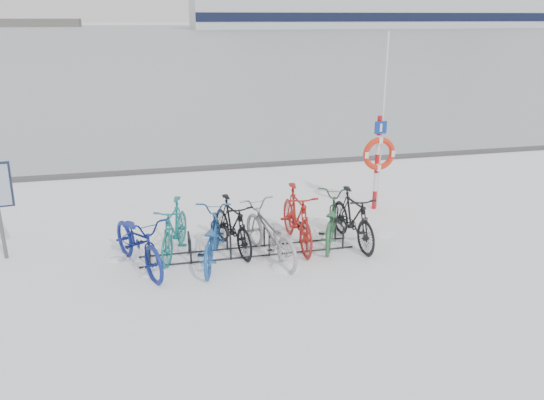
{
  "coord_description": "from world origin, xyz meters",
  "views": [
    {
      "loc": [
        -1.6,
        -8.96,
        4.2
      ],
      "look_at": [
        0.6,
        0.6,
        0.8
      ],
      "focal_mm": 35.0,
      "sensor_mm": 36.0,
      "label": 1
    }
  ],
  "objects": [
    {
      "name": "bike_2",
      "position": [
        -0.71,
        -0.21,
        0.49
      ],
      "size": [
        1.07,
        1.98,
        0.98
      ],
      "primitive_type": "imported",
      "rotation": [
        0.0,
        0.0,
        2.91
      ],
      "color": "#1D4B8C",
      "rests_on": "ground"
    },
    {
      "name": "bike_0",
      "position": [
        -1.97,
        -0.15,
        0.53
      ],
      "size": [
        1.43,
        2.16,
        1.07
      ],
      "primitive_type": "imported",
      "rotation": [
        0.0,
        0.0,
        0.39
      ],
      "color": "navy",
      "rests_on": "ground"
    },
    {
      "name": "ice_sheet",
      "position": [
        0.0,
        155.0,
        0.01
      ],
      "size": [
        400.0,
        298.0,
        0.02
      ],
      "primitive_type": "cube",
      "color": "#95A0A8",
      "rests_on": "ground"
    },
    {
      "name": "bike_7",
      "position": [
        2.08,
        0.02,
        0.55
      ],
      "size": [
        0.67,
        1.86,
        1.1
      ],
      "primitive_type": "imported",
      "rotation": [
        0.0,
        0.0,
        0.08
      ],
      "color": "black",
      "rests_on": "ground"
    },
    {
      "name": "bike_rack",
      "position": [
        0.0,
        0.0,
        0.18
      ],
      "size": [
        4.0,
        0.48,
        0.46
      ],
      "color": "black",
      "rests_on": "ground"
    },
    {
      "name": "ground",
      "position": [
        0.0,
        0.0,
        0.0
      ],
      "size": [
        900.0,
        900.0,
        0.0
      ],
      "primitive_type": "plane",
      "color": "white",
      "rests_on": "ground"
    },
    {
      "name": "quay_edge",
      "position": [
        0.0,
        5.9,
        0.05
      ],
      "size": [
        400.0,
        0.25,
        0.1
      ],
      "primitive_type": "cube",
      "color": "#3F3F42",
      "rests_on": "ground"
    },
    {
      "name": "bike_1",
      "position": [
        -1.33,
        0.27,
        0.53
      ],
      "size": [
        1.0,
        1.83,
        1.06
      ],
      "primitive_type": "imported",
      "rotation": [
        0.0,
        0.0,
        -0.31
      ],
      "color": "#146A69",
      "rests_on": "ground"
    },
    {
      "name": "snow_drifts",
      "position": [
        0.01,
        -0.16,
        0.0
      ],
      "size": [
        5.65,
        2.05,
        0.19
      ],
      "color": "white",
      "rests_on": "ground"
    },
    {
      "name": "bike_5",
      "position": [
        1.0,
        0.2,
        0.59
      ],
      "size": [
        0.57,
        1.96,
        1.17
      ],
      "primitive_type": "imported",
      "rotation": [
        0.0,
        0.0,
        0.01
      ],
      "color": "maroon",
      "rests_on": "ground"
    },
    {
      "name": "bike_6",
      "position": [
        1.69,
        0.19,
        0.49
      ],
      "size": [
        1.34,
        1.97,
        0.98
      ],
      "primitive_type": "imported",
      "rotation": [
        0.0,
        0.0,
        2.73
      ],
      "color": "#285C39",
      "rests_on": "ground"
    },
    {
      "name": "bike_3",
      "position": [
        -0.24,
        0.24,
        0.52
      ],
      "size": [
        0.9,
        1.8,
        1.04
      ],
      "primitive_type": "imported",
      "rotation": [
        0.0,
        0.0,
        0.25
      ],
      "color": "black",
      "rests_on": "ground"
    },
    {
      "name": "bike_4",
      "position": [
        0.35,
        -0.26,
        0.51
      ],
      "size": [
        1.16,
        2.07,
        1.03
      ],
      "primitive_type": "imported",
      "rotation": [
        0.0,
        0.0,
        3.4
      ],
      "color": "gray",
      "rests_on": "ground"
    },
    {
      "name": "lifebuoy_station",
      "position": [
        3.29,
        1.68,
        1.32
      ],
      "size": [
        0.75,
        0.22,
        3.92
      ],
      "color": "#B40E16",
      "rests_on": "ground"
    }
  ]
}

